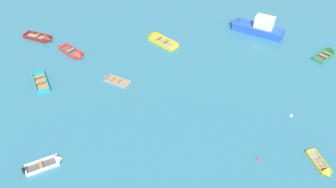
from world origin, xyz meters
TOP-DOWN VIEW (x-y plane):
  - rowboat_yellow_outer_right at (-2.52, 31.86)m, footprint 4.24×3.65m
  - rowboat_grey_foreground_center at (-6.31, 23.50)m, footprint 3.28×2.09m
  - rowboat_turquoise_back_row_left at (-13.81, 22.92)m, footprint 3.14×3.97m
  - rowboat_white_midfield_left at (-8.32, 12.43)m, footprint 2.97×2.37m
  - rowboat_maroon_near_camera at (-16.32, 30.33)m, footprint 4.13×2.20m
  - motor_launch_blue_far_left at (9.55, 35.26)m, footprint 7.17×4.43m
  - rowboat_green_far_right at (17.63, 31.08)m, footprint 3.13×3.29m
  - rowboat_yellow_back_row_right at (13.16, 14.16)m, footprint 1.71×2.83m
  - rowboat_red_far_back at (-11.26, 27.40)m, footprint 3.70×3.08m
  - mooring_buoy_between_boats_right at (11.67, 20.13)m, footprint 0.30×0.30m
  - mooring_buoy_midfield at (8.11, 14.58)m, footprint 0.30×0.30m

SIDE VIEW (x-z plane):
  - mooring_buoy_between_boats_right at x=11.67m, z-range -0.15..0.15m
  - mooring_buoy_midfield at x=8.11m, z-range -0.15..0.15m
  - rowboat_yellow_back_row_right at x=13.16m, z-range -0.27..0.49m
  - rowboat_grey_foreground_center at x=-6.31m, z-range -0.36..0.63m
  - rowboat_white_midfield_left at x=-8.32m, z-range -0.32..0.61m
  - rowboat_green_far_right at x=17.63m, z-range -0.41..0.71m
  - rowboat_red_far_back at x=-11.26m, z-range -0.37..0.72m
  - rowboat_maroon_near_camera at x=-16.32m, z-range -0.35..0.76m
  - rowboat_turquoise_back_row_left at x=-13.81m, z-range -0.36..0.77m
  - rowboat_yellow_outer_right at x=-2.52m, z-range -0.41..0.86m
  - motor_launch_blue_far_left at x=9.55m, z-range -0.57..2.08m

